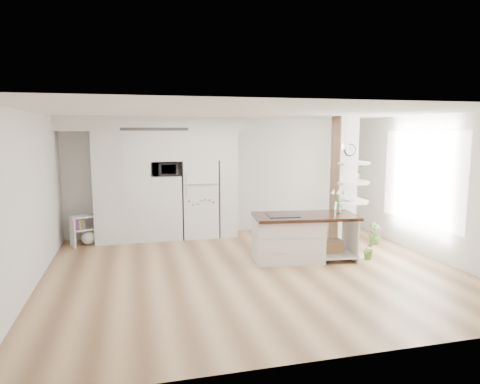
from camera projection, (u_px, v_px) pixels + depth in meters
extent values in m
cube|color=tan|center=(254.00, 271.00, 7.41)|extent=(7.00, 6.00, 0.01)
cube|color=white|center=(254.00, 112.00, 7.03)|extent=(7.00, 6.00, 0.04)
cube|color=silver|center=(219.00, 176.00, 10.10)|extent=(7.00, 0.04, 2.70)
cube|color=silver|center=(336.00, 235.00, 4.34)|extent=(7.00, 0.04, 2.70)
cube|color=silver|center=(29.00, 202.00, 6.37)|extent=(0.04, 6.00, 2.70)
cube|color=silver|center=(432.00, 187.00, 8.07)|extent=(0.04, 6.00, 2.70)
cube|color=white|center=(123.00, 187.00, 9.27)|extent=(1.20, 0.65, 2.40)
cube|color=white|center=(166.00, 207.00, 9.56)|extent=(0.65, 0.65, 1.42)
cube|color=white|center=(165.00, 146.00, 9.37)|extent=(0.65, 0.65, 0.65)
cube|color=white|center=(199.00, 146.00, 9.55)|extent=(0.85, 0.65, 0.65)
cube|color=white|center=(226.00, 184.00, 9.83)|extent=(0.40, 0.65, 2.40)
cube|color=silver|center=(154.00, 124.00, 9.23)|extent=(4.00, 0.70, 0.30)
cube|color=#262626|center=(155.00, 129.00, 8.92)|extent=(1.40, 0.04, 0.06)
cube|color=white|center=(199.00, 199.00, 9.73)|extent=(0.78, 0.66, 1.75)
cube|color=#B2B2B7|center=(201.00, 184.00, 9.35)|extent=(0.78, 0.01, 0.03)
cube|color=silver|center=(344.00, 182.00, 8.93)|extent=(0.40, 0.40, 2.70)
cube|color=tan|center=(335.00, 182.00, 8.88)|extent=(0.02, 0.40, 2.70)
cube|color=tan|center=(339.00, 181.00, 9.13)|extent=(0.40, 0.02, 2.70)
cylinder|color=black|center=(350.00, 150.00, 8.64)|extent=(0.25, 0.03, 0.25)
cylinder|color=white|center=(350.00, 150.00, 8.62)|extent=(0.21, 0.01, 0.21)
plane|color=white|center=(421.00, 178.00, 8.33)|extent=(0.00, 2.40, 2.40)
cylinder|color=white|center=(343.00, 147.00, 7.67)|extent=(0.12, 0.12, 0.10)
cube|color=white|center=(287.00, 239.00, 7.96)|extent=(1.32, 0.95, 0.80)
cube|color=white|center=(334.00, 253.00, 8.12)|extent=(0.76, 0.88, 0.04)
cube|color=white|center=(350.00, 237.00, 8.12)|extent=(0.13, 0.80, 0.80)
cube|color=#3A1E11|center=(305.00, 216.00, 7.95)|extent=(1.99, 1.12, 0.06)
cube|color=black|center=(283.00, 215.00, 7.89)|extent=(0.62, 0.54, 0.01)
cube|color=#A67D50|center=(331.00, 246.00, 8.09)|extent=(0.41, 0.33, 0.24)
cylinder|color=white|center=(338.00, 207.00, 8.10)|extent=(0.12, 0.12, 0.22)
cube|color=white|center=(73.00, 232.00, 8.88)|extent=(0.15, 0.29, 0.63)
cube|color=white|center=(97.00, 229.00, 9.19)|extent=(0.15, 0.29, 0.63)
cube|color=white|center=(84.00, 216.00, 8.99)|extent=(0.61, 0.50, 0.03)
cube|color=white|center=(85.00, 229.00, 9.03)|extent=(0.59, 0.49, 0.03)
sphere|color=white|center=(89.00, 237.00, 9.10)|extent=(0.31, 0.31, 0.31)
imported|color=#4C7D32|center=(369.00, 249.00, 8.02)|extent=(0.27, 0.24, 0.42)
imported|color=#4C7D32|center=(374.00, 233.00, 9.14)|extent=(0.26, 0.26, 0.45)
imported|color=#2D2D2D|center=(165.00, 169.00, 9.40)|extent=(0.54, 0.37, 0.30)
imported|color=#4C7D32|center=(356.00, 173.00, 9.08)|extent=(0.27, 0.23, 0.30)
imported|color=white|center=(350.00, 200.00, 8.69)|extent=(0.22, 0.22, 0.05)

